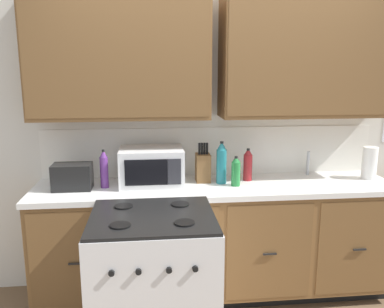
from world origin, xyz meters
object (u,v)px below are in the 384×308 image
Objects in this scene: microwave at (152,166)px; knife_block at (203,167)px; bottle_red at (248,165)px; paper_towel_roll at (370,163)px; stove_range at (154,286)px; bottle_violet at (104,169)px; toaster at (72,177)px; bottle_teal at (221,163)px; bottle_green at (236,171)px.

knife_block is at bearing 5.28° from microwave.
paper_towel_roll is at bearing -3.28° from bottle_red.
stove_range is at bearing -159.04° from paper_towel_roll.
stove_range is 0.95m from bottle_violet.
toaster reaches higher than stove_range.
microwave is 0.40m from knife_block.
paper_towel_roll reaches higher than bottle_red.
bottle_teal reaches higher than bottle_red.
toaster is 1.09× the size of bottle_red.
toaster is 2.32m from paper_towel_roll.
stove_range is 4.16× the size of bottle_green.
paper_towel_roll reaches higher than bottle_green.
knife_block is at bearing 61.07° from stove_range.
bottle_violet is 1.12× the size of bottle_red.
toaster is at bearing -175.64° from bottle_red.
paper_towel_roll is (2.32, 0.05, 0.03)m from toaster.
microwave is 1.71× the size of toaster.
paper_towel_roll is at bearing 0.18° from bottle_teal.
microwave is 1.86× the size of bottle_red.
bottle_green reaches higher than toaster.
microwave is (0.00, 0.69, 0.60)m from stove_range.
stove_range is 1.02m from toaster.
bottle_violet is at bearing -178.42° from bottle_teal.
knife_block reaches higher than stove_range.
bottle_violet is at bearing -173.16° from knife_block.
bottle_violet reaches higher than paper_towel_roll.
bottle_red is at bearing 2.38° from microwave.
microwave is at bearing 176.92° from bottle_teal.
bottle_teal is at bearing 140.56° from bottle_green.
bottle_green is at bearing -175.72° from paper_towel_roll.
bottle_green is at bearing -132.20° from bottle_red.
microwave reaches higher than toaster.
microwave is 0.76m from bottle_red.
bottle_red is (-0.99, 0.06, -0.00)m from paper_towel_roll.
bottle_teal is at bearing 1.58° from bottle_violet.
microwave is at bearing -174.72° from knife_block.
knife_block is 1.36× the size of bottle_green.
paper_towel_roll is 1.01× the size of bottle_red.
knife_block is at bearing 6.26° from toaster.
microwave reaches higher than bottle_green.
bottle_violet is at bearing 4.32° from toaster.
knife_block reaches higher than bottle_green.
knife_block is 0.36m from bottle_red.
bottle_teal is (0.13, -0.07, 0.05)m from knife_block.
bottle_red reaches higher than stove_range.
toaster is 1.34m from bottle_red.
toaster is at bearing -177.86° from bottle_teal.
knife_block is 1.20× the size of bottle_red.
bottle_violet reaches higher than bottle_red.
stove_range is at bearing -136.40° from bottle_red.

